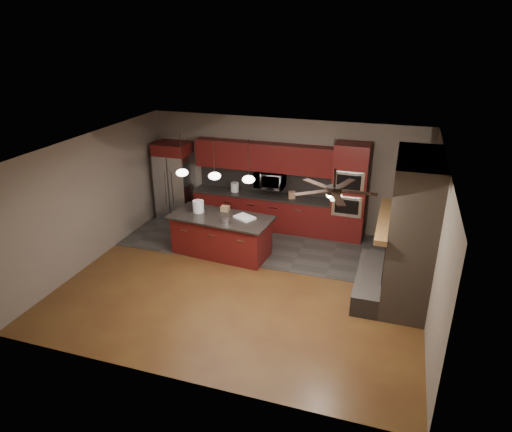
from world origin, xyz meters
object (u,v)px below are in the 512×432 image
at_px(oven_tower, 349,193).
at_px(counter_bucket, 235,187).
at_px(microwave, 270,180).
at_px(counter_box, 292,195).
at_px(cardboard_box, 225,209).
at_px(white_bucket, 198,206).
at_px(paint_tray, 245,217).
at_px(kitchen_island, 221,235).
at_px(paint_can, 226,221).
at_px(refrigerator, 175,181).

distance_m(oven_tower, counter_bucket, 2.91).
distance_m(microwave, counter_box, 0.68).
distance_m(oven_tower, cardboard_box, 2.98).
distance_m(microwave, white_bucket, 2.08).
height_order(oven_tower, counter_box, oven_tower).
xyz_separation_m(oven_tower, paint_tray, (-2.07, -1.64, -0.25)).
bearing_deg(kitchen_island, oven_tower, 38.48).
relative_size(microwave, paint_tray, 1.67).
bearing_deg(kitchen_island, paint_tray, 12.71).
distance_m(white_bucket, paint_tray, 1.13).
relative_size(microwave, cardboard_box, 3.80).
relative_size(oven_tower, white_bucket, 8.76).
distance_m(kitchen_island, paint_tray, 0.72).
bearing_deg(white_bucket, paint_can, -25.79).
relative_size(refrigerator, paint_can, 12.93).
relative_size(microwave, refrigerator, 0.35).
xyz_separation_m(oven_tower, refrigerator, (-4.58, -0.07, -0.16)).
bearing_deg(paint_tray, oven_tower, 65.79).
bearing_deg(white_bucket, refrigerator, 132.23).
bearing_deg(counter_box, paint_can, -137.60).
height_order(oven_tower, cardboard_box, oven_tower).
bearing_deg(oven_tower, cardboard_box, -152.47).
relative_size(paint_can, cardboard_box, 0.83).
bearing_deg(cardboard_box, counter_box, 45.66).
bearing_deg(refrigerator, oven_tower, 0.92).
height_order(microwave, paint_tray, microwave).
bearing_deg(counter_box, microwave, 149.66).
distance_m(refrigerator, cardboard_box, 2.34).
relative_size(paint_tray, counter_bucket, 1.87).
relative_size(cardboard_box, counter_box, 1.08).
height_order(refrigerator, cardboard_box, refrigerator).
bearing_deg(white_bucket, cardboard_box, 22.14).
relative_size(white_bucket, counter_box, 1.52).
height_order(refrigerator, counter_bucket, refrigerator).
distance_m(microwave, refrigerator, 2.63).
bearing_deg(paint_tray, white_bucket, -154.45).
xyz_separation_m(microwave, cardboard_box, (-0.66, -1.43, -0.32)).
xyz_separation_m(kitchen_island, counter_box, (1.23, 1.67, 0.52)).
xyz_separation_m(white_bucket, counter_box, (1.81, 1.56, -0.07)).
bearing_deg(kitchen_island, white_bucket, 174.92).
bearing_deg(refrigerator, counter_bucket, 2.77).
bearing_deg(oven_tower, counter_bucket, 179.85).
bearing_deg(counter_box, cardboard_box, -153.94).
xyz_separation_m(paint_tray, counter_box, (0.69, 1.60, 0.05)).
bearing_deg(paint_can, kitchen_island, 128.90).
bearing_deg(paint_tray, counter_bucket, 144.41).
xyz_separation_m(refrigerator, counter_box, (3.20, 0.03, -0.05)).
xyz_separation_m(microwave, counter_box, (0.59, -0.10, -0.31)).
bearing_deg(counter_bucket, kitchen_island, -80.11).
height_order(paint_can, counter_box, counter_box).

